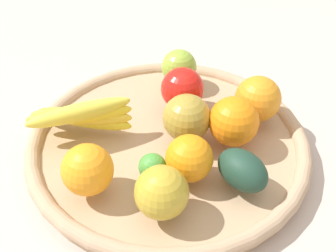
{
  "coord_description": "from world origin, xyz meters",
  "views": [
    {
      "loc": [
        -0.46,
        0.26,
        0.5
      ],
      "look_at": [
        0.0,
        0.0,
        0.06
      ],
      "focal_mm": 46.77,
      "sensor_mm": 36.0,
      "label": 1
    }
  ],
  "objects_px": {
    "lime_0": "(152,167)",
    "apple_0": "(179,67)",
    "apple_2": "(187,118)",
    "avocado": "(243,170)",
    "apple_3": "(182,89)",
    "orange_1": "(258,99)",
    "orange_3": "(234,121)",
    "apple_1": "(162,193)",
    "orange_2": "(189,158)",
    "banana_bunch": "(81,115)",
    "orange_0": "(87,170)"
  },
  "relations": [
    {
      "from": "lime_0",
      "to": "apple_0",
      "type": "relative_size",
      "value": 0.62
    },
    {
      "from": "apple_0",
      "to": "apple_2",
      "type": "bearing_deg",
      "value": 153.48
    },
    {
      "from": "avocado",
      "to": "apple_0",
      "type": "height_order",
      "value": "apple_0"
    },
    {
      "from": "apple_3",
      "to": "apple_2",
      "type": "relative_size",
      "value": 0.97
    },
    {
      "from": "orange_1",
      "to": "apple_3",
      "type": "height_order",
      "value": "orange_1"
    },
    {
      "from": "orange_3",
      "to": "avocado",
      "type": "height_order",
      "value": "orange_3"
    },
    {
      "from": "avocado",
      "to": "apple_1",
      "type": "bearing_deg",
      "value": 83.78
    },
    {
      "from": "orange_2",
      "to": "avocado",
      "type": "xyz_separation_m",
      "value": [
        -0.05,
        -0.06,
        -0.01
      ]
    },
    {
      "from": "banana_bunch",
      "to": "apple_1",
      "type": "distance_m",
      "value": 0.21
    },
    {
      "from": "orange_1",
      "to": "apple_0",
      "type": "relative_size",
      "value": 1.17
    },
    {
      "from": "orange_1",
      "to": "avocado",
      "type": "relative_size",
      "value": 0.95
    },
    {
      "from": "orange_3",
      "to": "apple_0",
      "type": "xyz_separation_m",
      "value": [
        0.18,
        -0.01,
        -0.01
      ]
    },
    {
      "from": "orange_2",
      "to": "apple_3",
      "type": "xyz_separation_m",
      "value": [
        0.15,
        -0.08,
        0.0
      ]
    },
    {
      "from": "apple_0",
      "to": "orange_2",
      "type": "bearing_deg",
      "value": 152.54
    },
    {
      "from": "avocado",
      "to": "apple_0",
      "type": "distance_m",
      "value": 0.27
    },
    {
      "from": "avocado",
      "to": "apple_0",
      "type": "relative_size",
      "value": 1.24
    },
    {
      "from": "orange_2",
      "to": "apple_0",
      "type": "bearing_deg",
      "value": -27.46
    },
    {
      "from": "apple_3",
      "to": "apple_2",
      "type": "bearing_deg",
      "value": 153.6
    },
    {
      "from": "apple_0",
      "to": "orange_0",
      "type": "bearing_deg",
      "value": 124.1
    },
    {
      "from": "orange_2",
      "to": "orange_3",
      "type": "height_order",
      "value": "orange_3"
    },
    {
      "from": "banana_bunch",
      "to": "apple_2",
      "type": "height_order",
      "value": "apple_2"
    },
    {
      "from": "apple_2",
      "to": "lime_0",
      "type": "bearing_deg",
      "value": 120.09
    },
    {
      "from": "orange_1",
      "to": "apple_3",
      "type": "relative_size",
      "value": 1.04
    },
    {
      "from": "orange_0",
      "to": "lime_0",
      "type": "bearing_deg",
      "value": -106.0
    },
    {
      "from": "banana_bunch",
      "to": "orange_2",
      "type": "bearing_deg",
      "value": -150.14
    },
    {
      "from": "banana_bunch",
      "to": "orange_1",
      "type": "xyz_separation_m",
      "value": [
        -0.11,
        -0.27,
        0.0
      ]
    },
    {
      "from": "orange_3",
      "to": "apple_2",
      "type": "distance_m",
      "value": 0.07
    },
    {
      "from": "orange_3",
      "to": "avocado",
      "type": "relative_size",
      "value": 0.98
    },
    {
      "from": "orange_1",
      "to": "orange_0",
      "type": "relative_size",
      "value": 1.05
    },
    {
      "from": "orange_2",
      "to": "lime_0",
      "type": "height_order",
      "value": "orange_2"
    },
    {
      "from": "banana_bunch",
      "to": "orange_3",
      "type": "distance_m",
      "value": 0.24
    },
    {
      "from": "banana_bunch",
      "to": "avocado",
      "type": "bearing_deg",
      "value": -145.1
    },
    {
      "from": "orange_1",
      "to": "apple_3",
      "type": "bearing_deg",
      "value": 46.41
    },
    {
      "from": "apple_0",
      "to": "orange_3",
      "type": "bearing_deg",
      "value": 176.4
    },
    {
      "from": "orange_2",
      "to": "apple_0",
      "type": "distance_m",
      "value": 0.24
    },
    {
      "from": "avocado",
      "to": "apple_2",
      "type": "distance_m",
      "value": 0.13
    },
    {
      "from": "lime_0",
      "to": "apple_2",
      "type": "xyz_separation_m",
      "value": [
        0.05,
        -0.09,
        0.02
      ]
    },
    {
      "from": "apple_3",
      "to": "apple_1",
      "type": "relative_size",
      "value": 1.02
    },
    {
      "from": "orange_2",
      "to": "orange_0",
      "type": "relative_size",
      "value": 0.94
    },
    {
      "from": "apple_3",
      "to": "banana_bunch",
      "type": "bearing_deg",
      "value": 82.88
    },
    {
      "from": "orange_2",
      "to": "apple_3",
      "type": "distance_m",
      "value": 0.17
    },
    {
      "from": "lime_0",
      "to": "apple_1",
      "type": "relative_size",
      "value": 0.56
    },
    {
      "from": "orange_0",
      "to": "avocado",
      "type": "relative_size",
      "value": 0.91
    },
    {
      "from": "apple_0",
      "to": "apple_3",
      "type": "bearing_deg",
      "value": 153.36
    },
    {
      "from": "orange_0",
      "to": "apple_1",
      "type": "bearing_deg",
      "value": -141.56
    },
    {
      "from": "lime_0",
      "to": "apple_0",
      "type": "xyz_separation_m",
      "value": [
        0.19,
        -0.16,
        0.01
      ]
    },
    {
      "from": "lime_0",
      "to": "apple_3",
      "type": "height_order",
      "value": "apple_3"
    },
    {
      "from": "orange_1",
      "to": "apple_1",
      "type": "bearing_deg",
      "value": 112.39
    },
    {
      "from": "orange_2",
      "to": "apple_1",
      "type": "relative_size",
      "value": 0.95
    },
    {
      "from": "apple_1",
      "to": "orange_0",
      "type": "height_order",
      "value": "same"
    }
  ]
}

